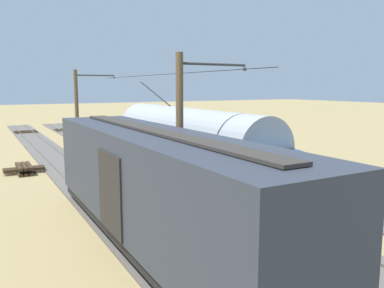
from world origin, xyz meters
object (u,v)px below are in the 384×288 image
Objects in this scene: catenary_pole_mid_near at (182,138)px; spare_tie_stack at (24,169)px; vintage_streetcar at (187,147)px; boxcar_adjacent at (153,185)px; catenary_pole_foreground at (78,112)px.

catenary_pole_mid_near is 14.28m from spare_tie_stack.
catenary_pole_mid_near reaches higher than vintage_streetcar.
vintage_streetcar is at bearing -126.71° from boxcar_adjacent.
catenary_pole_foreground reaches higher than vintage_streetcar.
boxcar_adjacent is 2.51m from catenary_pole_mid_near.
catenary_pole_mid_near is (2.84, 4.89, 1.24)m from vintage_streetcar.
catenary_pole_mid_near is at bearing 59.87° from vintage_streetcar.
boxcar_adjacent is 2.21× the size of catenary_pole_foreground.
boxcar_adjacent is at bearing 53.29° from vintage_streetcar.
catenary_pole_foreground is at bearing -76.66° from vintage_streetcar.
catenary_pole_mid_near is at bearing 108.04° from spare_tie_stack.
spare_tie_stack is (2.58, -14.47, -1.90)m from boxcar_adjacent.
vintage_streetcar is 7.64m from boxcar_adjacent.
catenary_pole_mid_near is (-1.73, -1.24, 1.32)m from boxcar_adjacent.
spare_tie_stack is (4.31, 3.63, -3.22)m from catenary_pole_foreground.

